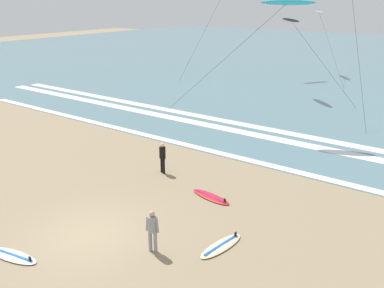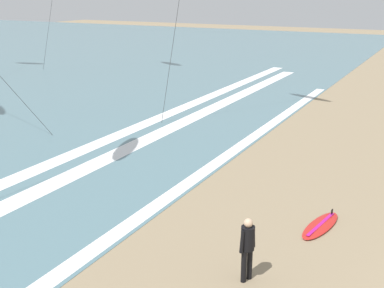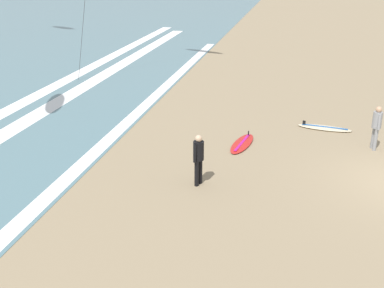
{
  "view_description": "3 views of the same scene",
  "coord_description": "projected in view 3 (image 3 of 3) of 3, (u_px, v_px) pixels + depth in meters",
  "views": [
    {
      "loc": [
        11.02,
        -8.61,
        8.43
      ],
      "look_at": [
        0.48,
        6.07,
        1.98
      ],
      "focal_mm": 38.51,
      "sensor_mm": 36.0,
      "label": 1
    },
    {
      "loc": [
        -10.67,
        2.67,
        6.53
      ],
      "look_at": [
        -0.36,
        8.18,
        2.78
      ],
      "focal_mm": 44.85,
      "sensor_mm": 36.0,
      "label": 2
    },
    {
      "loc": [
        -13.97,
        3.54,
        6.47
      ],
      "look_at": [
        -0.57,
        6.55,
        0.96
      ],
      "focal_mm": 44.19,
      "sensor_mm": 36.0,
      "label": 3
    }
  ],
  "objects": [
    {
      "name": "surfer_right_near",
      "position": [
        377.0,
        124.0,
        16.55
      ],
      "size": [
        0.51,
        0.32,
        1.6
      ],
      "color": "gray",
      "rests_on": "ground"
    },
    {
      "name": "surfboard_foreground_flat",
      "position": [
        242.0,
        143.0,
        17.29
      ],
      "size": [
        2.17,
        0.94,
        0.25
      ],
      "color": "red",
      "rests_on": "ground"
    },
    {
      "name": "surfer_left_far",
      "position": [
        199.0,
        155.0,
        13.96
      ],
      "size": [
        0.51,
        0.32,
        1.6
      ],
      "color": "black",
      "rests_on": "ground"
    },
    {
      "name": "surfboard_near_water",
      "position": [
        324.0,
        128.0,
        18.86
      ],
      "size": [
        0.89,
        2.16,
        0.25
      ],
      "color": "beige",
      "rests_on": "ground"
    },
    {
      "name": "wave_foam_shoreline",
      "position": [
        89.0,
        158.0,
        16.11
      ],
      "size": [
        45.55,
        0.55,
        0.01
      ],
      "primitive_type": "cube",
      "color": "white",
      "rests_on": "ocean_surface"
    }
  ]
}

